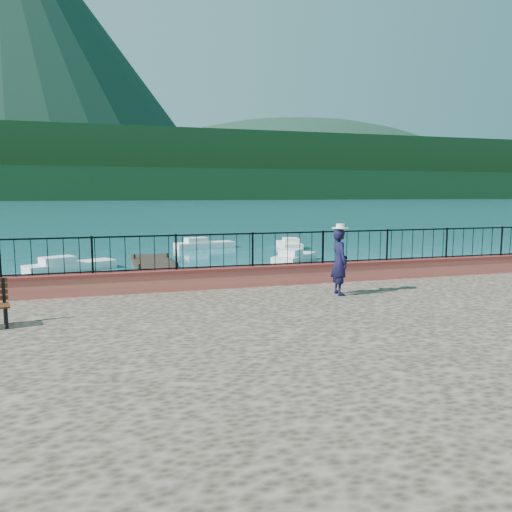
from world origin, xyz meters
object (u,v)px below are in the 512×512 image
person (340,262)px  boat_2 (295,255)px  boat_4 (205,243)px  boat_5 (289,242)px  boat_1 (299,274)px  boat_0 (6,305)px  boat_3 (71,263)px

person → boat_2: 15.19m
boat_4 → boat_5: (5.78, -1.67, 0.00)m
boat_1 → boat_2: 6.72m
boat_0 → boat_4: same height
boat_0 → boat_2: 16.28m
boat_2 → boat_3: bearing=133.6°
boat_1 → boat_4: size_ratio=1.02×
person → boat_0: bearing=64.8°
boat_1 → boat_3: (-9.75, 6.48, 0.00)m
boat_0 → boat_1: size_ratio=0.77×
boat_0 → boat_5: same height
boat_0 → boat_1: 11.48m
boat_4 → boat_5: bearing=-26.5°
boat_2 → boat_5: (2.25, 6.84, 0.00)m
person → boat_0: (-8.96, 5.07, -1.68)m
boat_5 → person: bearing=171.5°
boat_4 → boat_0: bearing=-129.1°
boat_1 → boat_5: same height
boat_1 → boat_2: size_ratio=1.21×
boat_0 → boat_4: bearing=40.7°
boat_1 → boat_4: 14.92m
boat_4 → person: bearing=-102.5°
person → boat_5: (6.60, 21.30, -1.68)m
person → boat_1: 8.55m
boat_1 → boat_3: 11.70m
person → boat_4: size_ratio=0.42×
person → boat_4: 23.05m
boat_3 → person: bearing=-88.7°
boat_0 → boat_3: (1.32, 9.52, 0.00)m
boat_3 → boat_2: bearing=-27.0°
boat_2 → boat_1: bearing=-155.2°
boat_3 → boat_5: size_ratio=1.33×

